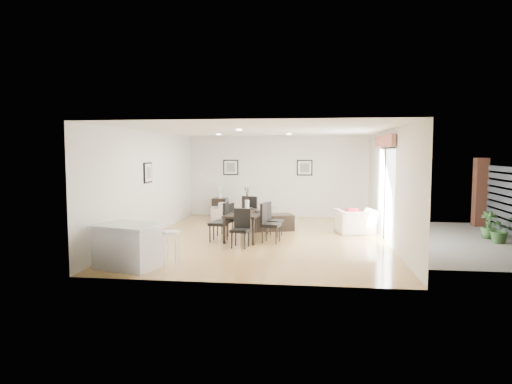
# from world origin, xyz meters

# --- Properties ---
(ground) EXTENTS (8.00, 8.00, 0.00)m
(ground) POSITION_xyz_m (0.00, 0.00, 0.00)
(ground) COLOR tan
(ground) RESTS_ON ground
(wall_back) EXTENTS (6.00, 0.04, 2.70)m
(wall_back) POSITION_xyz_m (0.00, 4.00, 1.35)
(wall_back) COLOR silver
(wall_back) RESTS_ON ground
(wall_front) EXTENTS (6.00, 0.04, 2.70)m
(wall_front) POSITION_xyz_m (0.00, -4.00, 1.35)
(wall_front) COLOR silver
(wall_front) RESTS_ON ground
(wall_left) EXTENTS (0.04, 8.00, 2.70)m
(wall_left) POSITION_xyz_m (-3.00, 0.00, 1.35)
(wall_left) COLOR silver
(wall_left) RESTS_ON ground
(wall_right) EXTENTS (0.04, 8.00, 2.70)m
(wall_right) POSITION_xyz_m (3.00, 0.00, 1.35)
(wall_right) COLOR silver
(wall_right) RESTS_ON ground
(ceiling) EXTENTS (6.00, 8.00, 0.02)m
(ceiling) POSITION_xyz_m (0.00, 0.00, 2.70)
(ceiling) COLOR white
(ceiling) RESTS_ON wall_back
(sofa) EXTENTS (2.24, 1.17, 0.62)m
(sofa) POSITION_xyz_m (-0.95, 2.84, 0.31)
(sofa) COLOR gray
(sofa) RESTS_ON ground
(armchair) EXTENTS (1.16, 1.07, 0.64)m
(armchair) POSITION_xyz_m (2.32, 0.99, 0.32)
(armchair) COLOR silver
(armchair) RESTS_ON ground
(courtyard_plant_a) EXTENTS (0.66, 0.59, 0.67)m
(courtyard_plant_a) POSITION_xyz_m (5.63, 0.09, 0.34)
(courtyard_plant_a) COLOR #2D4F21
(courtyard_plant_a) RESTS_ON ground
(courtyard_plant_b) EXTENTS (0.47, 0.47, 0.69)m
(courtyard_plant_b) POSITION_xyz_m (5.57, 0.66, 0.34)
(courtyard_plant_b) COLOR #2D4F21
(courtyard_plant_b) RESTS_ON ground
(dining_table) EXTENTS (1.00, 1.69, 0.67)m
(dining_table) POSITION_xyz_m (-0.44, -0.12, 0.60)
(dining_table) COLOR black
(dining_table) RESTS_ON ground
(dining_chair_wnear) EXTENTS (0.46, 0.46, 0.96)m
(dining_chair_wnear) POSITION_xyz_m (-1.00, -0.53, 0.54)
(dining_chair_wnear) COLOR black
(dining_chair_wnear) RESTS_ON ground
(dining_chair_wfar) EXTENTS (0.45, 0.45, 0.85)m
(dining_chair_wfar) POSITION_xyz_m (-1.02, 0.26, 0.47)
(dining_chair_wfar) COLOR black
(dining_chair_wfar) RESTS_ON ground
(dining_chair_enear) EXTENTS (0.49, 0.49, 0.95)m
(dining_chair_enear) POSITION_xyz_m (0.12, -0.51, 0.53)
(dining_chair_enear) COLOR black
(dining_chair_enear) RESTS_ON ground
(dining_chair_efar) EXTENTS (0.49, 0.49, 0.88)m
(dining_chair_efar) POSITION_xyz_m (0.12, 0.30, 0.49)
(dining_chair_efar) COLOR black
(dining_chair_efar) RESTS_ON ground
(dining_chair_head) EXTENTS (0.44, 0.44, 0.88)m
(dining_chair_head) POSITION_xyz_m (-0.43, -1.12, 0.49)
(dining_chair_head) COLOR black
(dining_chair_head) RESTS_ON ground
(dining_chair_foot) EXTENTS (0.56, 0.56, 0.99)m
(dining_chair_foot) POSITION_xyz_m (-0.47, 0.87, 0.55)
(dining_chair_foot) COLOR black
(dining_chair_foot) RESTS_ON ground
(vase) EXTENTS (0.83, 1.27, 0.64)m
(vase) POSITION_xyz_m (-0.44, -0.12, 0.93)
(vase) COLOR white
(vase) RESTS_ON dining_table
(coffee_table) EXTENTS (1.25, 0.96, 0.44)m
(coffee_table) POSITION_xyz_m (0.08, 1.23, 0.22)
(coffee_table) COLOR black
(coffee_table) RESTS_ON ground
(side_table) EXTENTS (0.48, 0.48, 0.63)m
(side_table) POSITION_xyz_m (-1.92, 3.67, 0.31)
(side_table) COLOR black
(side_table) RESTS_ON ground
(table_lamp) EXTENTS (0.21, 0.21, 0.40)m
(table_lamp) POSITION_xyz_m (-1.92, 3.67, 0.88)
(table_lamp) COLOR white
(table_lamp) RESTS_ON side_table
(cushion) EXTENTS (0.33, 0.20, 0.32)m
(cushion) POSITION_xyz_m (2.23, 0.90, 0.53)
(cushion) COLOR #AF1628
(cushion) RESTS_ON armchair
(kitchen_island) EXTENTS (1.38, 1.19, 0.83)m
(kitchen_island) POSITION_xyz_m (-2.23, -3.23, 0.42)
(kitchen_island) COLOR silver
(kitchen_island) RESTS_ON ground
(bar_stool) EXTENTS (0.32, 0.32, 0.71)m
(bar_stool) POSITION_xyz_m (-1.41, -3.23, 0.61)
(bar_stool) COLOR white
(bar_stool) RESTS_ON ground
(framed_print_back_left) EXTENTS (0.52, 0.04, 0.52)m
(framed_print_back_left) POSITION_xyz_m (-1.60, 3.97, 1.65)
(framed_print_back_left) COLOR black
(framed_print_back_left) RESTS_ON wall_back
(framed_print_back_right) EXTENTS (0.52, 0.04, 0.52)m
(framed_print_back_right) POSITION_xyz_m (0.90, 3.97, 1.65)
(framed_print_back_right) COLOR black
(framed_print_back_right) RESTS_ON wall_back
(framed_print_left_wall) EXTENTS (0.04, 0.52, 0.52)m
(framed_print_left_wall) POSITION_xyz_m (-2.97, -0.20, 1.65)
(framed_print_left_wall) COLOR black
(framed_print_left_wall) RESTS_ON wall_left
(sliding_door) EXTENTS (0.12, 2.70, 2.57)m
(sliding_door) POSITION_xyz_m (2.96, 0.30, 1.66)
(sliding_door) COLOR white
(sliding_door) RESTS_ON wall_right
(courtyard) EXTENTS (6.00, 6.00, 2.00)m
(courtyard) POSITION_xyz_m (6.16, 0.87, 0.92)
(courtyard) COLOR gray
(courtyard) RESTS_ON ground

